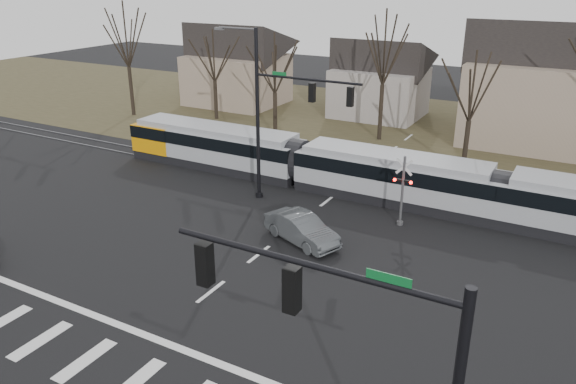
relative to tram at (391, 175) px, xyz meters
The scene contains 15 objects.
ground 16.41m from the tram, 101.55° to the right, with size 140.00×140.00×0.00m, color black.
grass_verge 16.41m from the tram, 101.55° to the left, with size 140.00×28.00×0.01m, color #38331E.
crosswalk 20.33m from the tram, 99.28° to the right, with size 27.00×2.60×0.01m.
stop_line 18.17m from the tram, 100.41° to the right, with size 28.00×0.35×0.01m, color silver.
lane_dashes 3.65m from the tram, behind, with size 0.18×30.00×0.01m.
rail_pair 3.64m from the tram, behind, with size 90.00×1.52×0.06m.
tram is the anchor object (origin of this frame).
sedan 8.04m from the tram, 104.95° to the right, with size 4.76×3.13×1.48m, color #44484A.
signal_pole_near_right 23.31m from the tram, 72.72° to the right, with size 6.72×0.44×8.00m.
signal_pole_far 7.82m from the tram, 148.35° to the right, with size 9.28×0.44×10.20m.
rail_crossing_signal 3.65m from the tram, 61.65° to the right, with size 1.08×0.36×4.00m.
tree_row 10.63m from the tram, 97.23° to the left, with size 59.20×7.20×10.00m.
house_a 29.56m from the tram, 142.28° to the left, with size 9.72×8.64×8.60m.
house_b 21.77m from the tram, 112.46° to the left, with size 8.64×7.56×7.65m.
house_c 18.30m from the tram, 71.37° to the left, with size 10.80×8.64×10.10m.
Camera 1 is at (13.32, -14.98, 13.16)m, focal length 35.00 mm.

